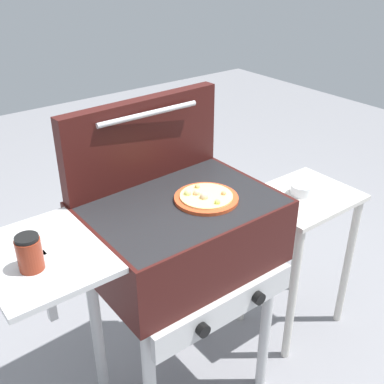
% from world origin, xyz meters
% --- Properties ---
extents(grill, '(0.96, 0.53, 0.90)m').
position_xyz_m(grill, '(-0.01, -0.00, 0.76)').
color(grill, '#38110F').
rests_on(grill, ground_plane).
extents(grill_lid_open, '(0.63, 0.09, 0.30)m').
position_xyz_m(grill_lid_open, '(0.00, 0.21, 1.05)').
color(grill_lid_open, '#38110F').
rests_on(grill_lid_open, grill).
extents(pizza_cheese, '(0.22, 0.22, 0.04)m').
position_xyz_m(pizza_cheese, '(0.08, -0.04, 0.91)').
color(pizza_cheese, '#C64723').
rests_on(pizza_cheese, grill).
extents(sauce_jar, '(0.07, 0.07, 0.10)m').
position_xyz_m(sauce_jar, '(-0.52, -0.05, 0.95)').
color(sauce_jar, maroon).
rests_on(sauce_jar, grill).
extents(prep_table, '(0.44, 0.36, 0.71)m').
position_xyz_m(prep_table, '(0.66, 0.00, 0.51)').
color(prep_table, beige).
rests_on(prep_table, ground_plane).
extents(topping_bowl_near, '(0.10, 0.10, 0.04)m').
position_xyz_m(topping_bowl_near, '(0.65, 0.01, 0.73)').
color(topping_bowl_near, silver).
rests_on(topping_bowl_near, prep_table).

